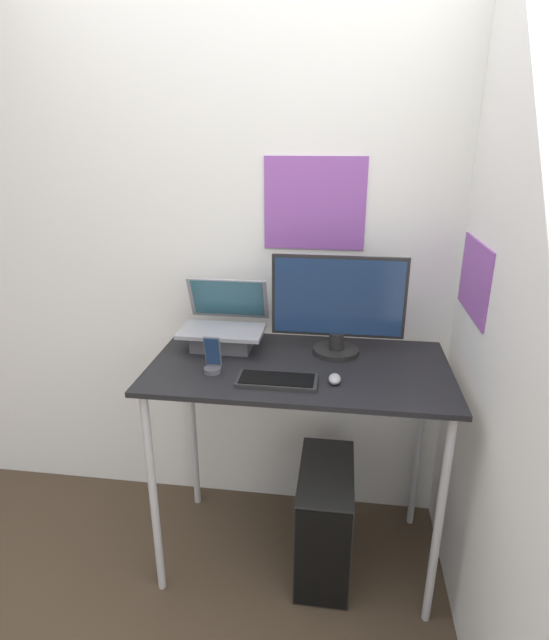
# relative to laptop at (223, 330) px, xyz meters

# --- Properties ---
(ground_plane) EXTENTS (12.00, 12.00, 0.00)m
(ground_plane) POSITION_rel_laptop_xyz_m (0.33, -0.45, -1.00)
(ground_plane) COLOR #473828
(wall_back) EXTENTS (6.00, 0.06, 2.60)m
(wall_back) POSITION_rel_laptop_xyz_m (0.33, 0.26, 0.30)
(wall_back) COLOR white
(wall_back) RESTS_ON ground_plane
(wall_side_right) EXTENTS (0.06, 6.00, 2.60)m
(wall_side_right) POSITION_rel_laptop_xyz_m (1.00, -0.45, 0.30)
(wall_side_right) COLOR white
(wall_side_right) RESTS_ON ground_plane
(desk) EXTENTS (1.16, 0.62, 0.93)m
(desk) POSITION_rel_laptop_xyz_m (0.33, -0.14, -0.18)
(desk) COLOR black
(desk) RESTS_ON ground_plane
(laptop) EXTENTS (0.34, 0.27, 0.27)m
(laptop) POSITION_rel_laptop_xyz_m (0.00, 0.00, 0.00)
(laptop) COLOR #4C4C51
(laptop) RESTS_ON desk
(monitor) EXTENTS (0.53, 0.18, 0.40)m
(monitor) POSITION_rel_laptop_xyz_m (0.47, -0.00, 0.12)
(monitor) COLOR black
(monitor) RESTS_ON desk
(keyboard) EXTENTS (0.29, 0.13, 0.02)m
(keyboard) POSITION_rel_laptop_xyz_m (0.27, -0.30, -0.07)
(keyboard) COLOR black
(keyboard) RESTS_ON desk
(mouse) EXTENTS (0.04, 0.07, 0.03)m
(mouse) POSITION_rel_laptop_xyz_m (0.47, -0.27, -0.06)
(mouse) COLOR #99999E
(mouse) RESTS_ON desk
(cell_phone) EXTENTS (0.06, 0.06, 0.14)m
(cell_phone) POSITION_rel_laptop_xyz_m (0.02, -0.24, -0.03)
(cell_phone) COLOR #4C4C51
(cell_phone) RESTS_ON desk
(computer_tower) EXTENTS (0.22, 0.46, 0.48)m
(computer_tower) POSITION_rel_laptop_xyz_m (0.46, -0.19, -0.76)
(computer_tower) COLOR black
(computer_tower) RESTS_ON ground_plane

